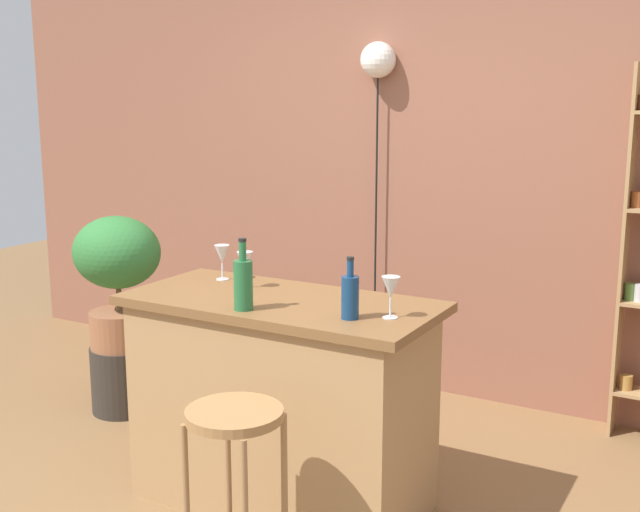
# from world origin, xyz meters

# --- Properties ---
(back_wall) EXTENTS (6.40, 0.10, 2.80)m
(back_wall) POSITION_xyz_m (0.00, 1.95, 1.40)
(back_wall) COLOR #8C5642
(back_wall) RESTS_ON ground
(kitchen_counter) EXTENTS (1.34, 0.63, 0.92)m
(kitchen_counter) POSITION_xyz_m (0.00, 0.30, 0.47)
(kitchen_counter) COLOR #A87F51
(kitchen_counter) RESTS_ON ground
(bar_stool) EXTENTS (0.34, 0.34, 0.70)m
(bar_stool) POSITION_xyz_m (0.21, -0.34, 0.52)
(bar_stool) COLOR #997047
(bar_stool) RESTS_ON ground
(plant_stool) EXTENTS (0.36, 0.36, 0.38)m
(plant_stool) POSITION_xyz_m (-1.34, 0.74, 0.19)
(plant_stool) COLOR #2D2823
(plant_stool) RESTS_ON ground
(potted_plant) EXTENTS (0.50, 0.45, 0.74)m
(potted_plant) POSITION_xyz_m (-1.34, 0.74, 0.83)
(potted_plant) COLOR #935B3D
(potted_plant) RESTS_ON plant_stool
(bottle_wine_red) EXTENTS (0.07, 0.07, 0.24)m
(bottle_wine_red) POSITION_xyz_m (0.39, 0.18, 1.01)
(bottle_wine_red) COLOR navy
(bottle_wine_red) RESTS_ON kitchen_counter
(bottle_sauce_amber) EXTENTS (0.08, 0.08, 0.29)m
(bottle_sauce_amber) POSITION_xyz_m (-0.04, 0.08, 1.03)
(bottle_sauce_amber) COLOR #236638
(bottle_sauce_amber) RESTS_ON kitchen_counter
(wine_glass_left) EXTENTS (0.07, 0.07, 0.16)m
(wine_glass_left) POSITION_xyz_m (0.52, 0.26, 1.04)
(wine_glass_left) COLOR silver
(wine_glass_left) RESTS_ON kitchen_counter
(wine_glass_center) EXTENTS (0.07, 0.07, 0.16)m
(wine_glass_center) POSITION_xyz_m (-0.24, 0.39, 1.04)
(wine_glass_center) COLOR silver
(wine_glass_center) RESTS_ON kitchen_counter
(wine_glass_right) EXTENTS (0.07, 0.07, 0.16)m
(wine_glass_right) POSITION_xyz_m (-0.43, 0.47, 1.04)
(wine_glass_right) COLOR silver
(wine_glass_right) RESTS_ON kitchen_counter
(pendant_globe_light) EXTENTS (0.21, 0.21, 2.07)m
(pendant_globe_light) POSITION_xyz_m (-0.29, 1.84, 1.94)
(pendant_globe_light) COLOR black
(pendant_globe_light) RESTS_ON ground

